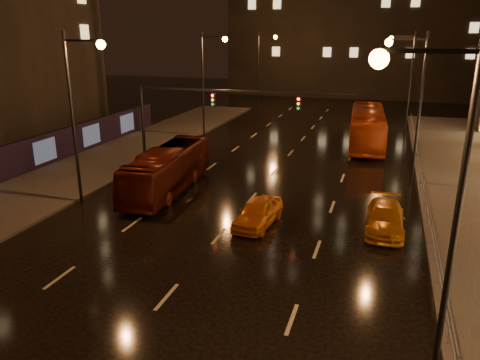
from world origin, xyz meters
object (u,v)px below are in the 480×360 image
object	(u,v)px
bus_curb	(367,127)
taxi_near	(258,213)
bus_red	(168,170)
taxi_far	(385,218)

from	to	relation	value
bus_curb	taxi_near	distance (m)	21.32
bus_red	taxi_far	distance (m)	13.87
bus_red	taxi_far	bearing A→B (deg)	-13.85
taxi_near	taxi_far	world-z (taller)	taxi_near
taxi_far	bus_red	bearing A→B (deg)	169.00
taxi_near	taxi_far	size ratio (longest dim) A/B	0.89
bus_red	bus_curb	distance (m)	20.63
taxi_near	taxi_far	distance (m)	6.64
taxi_near	taxi_far	bearing A→B (deg)	17.99
bus_red	taxi_near	bearing A→B (deg)	-31.70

